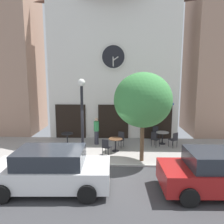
# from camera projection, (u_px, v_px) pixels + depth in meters

# --- Properties ---
(ground_plane) EXTENTS (27.36, 11.57, 0.13)m
(ground_plane) POSITION_uv_depth(u_px,v_px,m) (94.00, 176.00, 9.22)
(ground_plane) COLOR gray
(clock_building) EXTENTS (8.71, 3.56, 11.02)m
(clock_building) POSITION_uv_depth(u_px,v_px,m) (114.00, 55.00, 15.10)
(clock_building) COLOR silver
(clock_building) RESTS_ON ground_plane
(street_lamp) EXTENTS (0.36, 0.36, 4.05)m
(street_lamp) POSITION_uv_depth(u_px,v_px,m) (82.00, 119.00, 10.75)
(street_lamp) COLOR black
(street_lamp) RESTS_ON ground_plane
(street_tree) EXTENTS (2.79, 2.52, 4.37)m
(street_tree) POSITION_uv_depth(u_px,v_px,m) (143.00, 100.00, 10.37)
(street_tree) COLOR brown
(street_tree) RESTS_ON ground_plane
(cafe_table_center_left) EXTENTS (0.72, 0.72, 0.75)m
(cafe_table_center_left) POSITION_uv_depth(u_px,v_px,m) (67.00, 137.00, 13.20)
(cafe_table_center_left) COLOR black
(cafe_table_center_left) RESTS_ON ground_plane
(cafe_table_rightmost) EXTENTS (0.78, 0.78, 0.73)m
(cafe_table_rightmost) POSITION_uv_depth(u_px,v_px,m) (115.00, 142.00, 12.13)
(cafe_table_rightmost) COLOR black
(cafe_table_rightmost) RESTS_ON ground_plane
(cafe_table_center_right) EXTENTS (0.78, 0.78, 0.75)m
(cafe_table_center_right) POSITION_uv_depth(u_px,v_px,m) (162.00, 135.00, 13.46)
(cafe_table_center_right) COLOR black
(cafe_table_center_right) RESTS_ON ground_plane
(cafe_chair_left_end) EXTENTS (0.57, 0.57, 0.90)m
(cafe_chair_left_end) POSITION_uv_depth(u_px,v_px,m) (155.00, 138.00, 12.91)
(cafe_chair_left_end) COLOR black
(cafe_chair_left_end) RESTS_ON ground_plane
(cafe_chair_near_tree) EXTENTS (0.54, 0.54, 0.90)m
(cafe_chair_near_tree) POSITION_uv_depth(u_px,v_px,m) (121.00, 138.00, 12.90)
(cafe_chair_near_tree) COLOR black
(cafe_chair_near_tree) RESTS_ON ground_plane
(cafe_chair_near_lamp) EXTENTS (0.53, 0.53, 0.90)m
(cafe_chair_near_lamp) POSITION_uv_depth(u_px,v_px,m) (106.00, 146.00, 11.45)
(cafe_chair_near_lamp) COLOR black
(cafe_chair_near_lamp) RESTS_ON ground_plane
(cafe_chair_by_entrance) EXTENTS (0.48, 0.48, 0.90)m
(cafe_chair_by_entrance) POSITION_uv_depth(u_px,v_px,m) (156.00, 132.00, 14.31)
(cafe_chair_by_entrance) COLOR black
(cafe_chair_by_entrance) RESTS_ON ground_plane
(cafe_chair_facing_wall) EXTENTS (0.55, 0.55, 0.90)m
(cafe_chair_facing_wall) POSITION_uv_depth(u_px,v_px,m) (174.00, 139.00, 12.79)
(cafe_chair_facing_wall) COLOR black
(cafe_chair_facing_wall) RESTS_ON ground_plane
(pedestrian_green) EXTENTS (0.45, 0.45, 1.67)m
(pedestrian_green) POSITION_uv_depth(u_px,v_px,m) (96.00, 131.00, 13.34)
(pedestrian_green) COLOR #2D2D38
(pedestrian_green) RESTS_ON ground_plane
(parked_car_white) EXTENTS (4.36, 2.14, 1.55)m
(parked_car_white) POSITION_uv_depth(u_px,v_px,m) (51.00, 170.00, 7.97)
(parked_car_white) COLOR white
(parked_car_white) RESTS_ON ground_plane
(parked_car_red) EXTENTS (4.34, 2.10, 1.55)m
(parked_car_red) POSITION_uv_depth(u_px,v_px,m) (221.00, 172.00, 7.75)
(parked_car_red) COLOR maroon
(parked_car_red) RESTS_ON ground_plane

